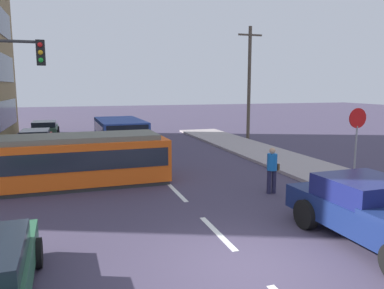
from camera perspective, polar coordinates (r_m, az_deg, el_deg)
ground_plane at (r=17.57m, az=-5.77°, el=-3.82°), size 120.00×120.00×0.00m
sidewalk_curb_right at (r=16.84m, az=20.69°, el=-4.66°), size 3.20×36.00×0.14m
lane_stripe_1 at (r=10.20m, az=3.85°, el=-13.19°), size 0.16×2.40×0.01m
lane_stripe_2 at (r=13.80m, az=-2.30°, el=-7.27°), size 0.16×2.40×0.01m
lane_stripe_3 at (r=21.68m, az=-8.11°, el=-1.45°), size 0.16×2.40×0.01m
lane_stripe_4 at (r=27.54m, az=-10.21°, el=0.67°), size 0.16×2.40×0.01m
streetcar_tram at (r=15.31m, az=-17.70°, el=-2.19°), size 7.36×2.69×1.97m
city_bus at (r=22.92m, az=-10.84°, el=1.73°), size 2.70×5.47×1.87m
pedestrian_crossing at (r=13.79m, az=12.05°, el=-3.45°), size 0.49×0.36×1.67m
pickup_truck_parked at (r=10.25m, az=26.48°, el=-9.30°), size 2.37×5.04×1.55m
parked_sedan_mid at (r=19.41m, az=-23.99°, el=-1.47°), size 1.98×4.29×1.19m
parked_sedan_far at (r=25.18m, az=-22.63°, el=0.81°), size 1.94×4.42×1.19m
parked_sedan_furthest at (r=31.19m, az=-21.44°, el=2.29°), size 2.07×4.32×1.19m
stop_sign at (r=15.58m, az=23.73°, el=2.05°), size 0.76×0.07×2.88m
traffic_light_mast at (r=14.07m, az=-26.70°, el=7.70°), size 2.25×0.33×5.50m
utility_pole_mid at (r=27.66m, az=8.66°, el=9.45°), size 1.80×0.24×8.03m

